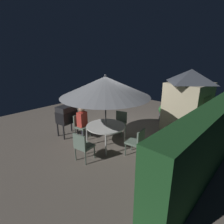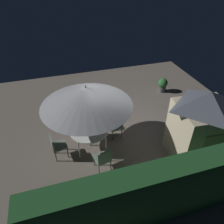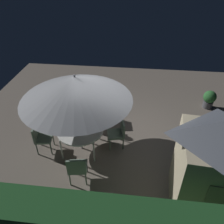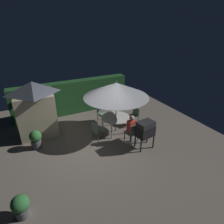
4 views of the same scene
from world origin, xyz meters
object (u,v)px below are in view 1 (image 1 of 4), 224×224
Objects in this scene: chair_near_shed at (81,124)px; person_in_red at (82,118)px; potted_plant_by_grill at (124,100)px; garden_shed at (188,100)px; patio_table at (106,127)px; chair_far_side at (83,145)px; chair_toward_hedge at (137,141)px; chair_toward_house at (120,121)px; potted_plant_by_shed at (164,112)px; patio_umbrella at (105,87)px; bbq_grill at (67,115)px.

person_in_red is at bearing 99.50° from chair_near_shed.
garden_shed is at bearing 76.11° from potted_plant_by_grill.
patio_table is 1.47× the size of chair_far_side.
chair_toward_house is (-0.89, -1.46, 0.00)m from chair_toward_hedge.
chair_toward_house is (2.18, -1.73, -0.76)m from garden_shed.
chair_far_side reaches higher than patio_table.
person_in_red is (3.73, -1.37, 0.34)m from potted_plant_by_shed.
patio_umbrella is 3.92m from potted_plant_by_shed.
patio_table is at bearing -4.80° from potted_plant_by_shed.
garden_shed reaches higher than chair_toward_house.
patio_umbrella is at bearing -4.80° from potted_plant_by_shed.
patio_table is 1.88× the size of potted_plant_by_grill.
chair_near_shed is 1.00× the size of chair_toward_house.
patio_table is 1.18m from chair_near_shed.
chair_far_side is at bearing 54.48° from chair_near_shed.
garden_shed reaches higher than potted_plant_by_shed.
garden_shed is 1.99× the size of person_in_red.
bbq_grill is at bearing -77.48° from chair_toward_hedge.
potted_plant_by_shed is (-3.55, 0.30, -1.64)m from patio_umbrella.
chair_near_shed is at bearing -125.52° from chair_far_side.
patio_table is 1.73m from bbq_grill.
chair_far_side is at bearing -16.12° from garden_shed.
patio_umbrella is at bearing 14.68° from chair_toward_house.
bbq_grill is 2.00m from chair_far_side.
garden_shed is at bearing 143.73° from person_in_red.
patio_umbrella reaches higher than person_in_red.
chair_toward_hedge is at bearing 43.58° from potted_plant_by_grill.
chair_far_side is (0.95, 1.33, 0.00)m from chair_near_shed.
chair_toward_hedge is (-0.37, 2.33, 0.00)m from chair_near_shed.
chair_toward_hedge is 1.28× the size of potted_plant_by_grill.
chair_near_shed is 4.01m from potted_plant_by_shed.
bbq_grill is at bearing -110.60° from chair_far_side.
garden_shed is at bearing 155.97° from patio_umbrella.
garden_shed reaches higher than patio_umbrella.
patio_umbrella is at bearing -171.07° from chair_far_side.
chair_toward_house reaches higher than patio_table.
bbq_grill reaches higher than chair_toward_hedge.
bbq_grill is 0.66m from person_in_red.
patio_table is 1.10× the size of bbq_grill.
chair_far_side is 6.17m from potted_plant_by_grill.
person_in_red is (1.25, -0.79, 0.26)m from chair_toward_house.
person_in_red reaches higher than potted_plant_by_grill.
chair_near_shed is at bearing 116.58° from bbq_grill.
potted_plant_by_grill is at bearing -136.42° from chair_toward_hedge.
garden_shed is 3.57× the size of potted_plant_by_grill.
garden_shed is at bearing 163.88° from chair_far_side.
chair_toward_house is at bearing -165.32° from patio_umbrella.
garden_shed is 2.79× the size of chair_toward_hedge.
chair_near_shed is 1.54m from chair_toward_house.
potted_plant_by_grill is at bearing -159.59° from person_in_red.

